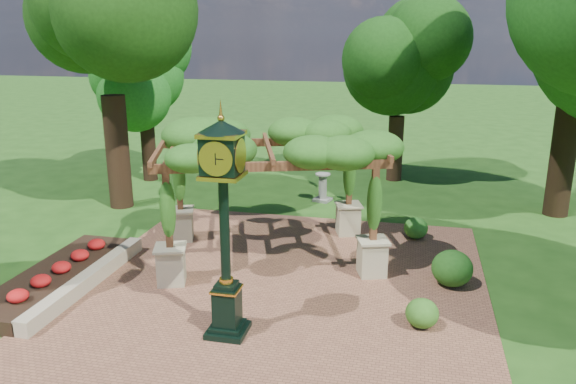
# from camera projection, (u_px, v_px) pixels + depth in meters

# --- Properties ---
(ground) EXTENTS (120.00, 120.00, 0.00)m
(ground) POSITION_uv_depth(u_px,v_px,m) (263.00, 318.00, 12.40)
(ground) COLOR #1E4714
(ground) RESTS_ON ground
(brick_plaza) EXTENTS (10.00, 12.00, 0.04)m
(brick_plaza) POSITION_uv_depth(u_px,v_px,m) (274.00, 297.00, 13.33)
(brick_plaza) COLOR brown
(brick_plaza) RESTS_ON ground
(border_wall) EXTENTS (0.35, 5.00, 0.40)m
(border_wall) POSITION_uv_depth(u_px,v_px,m) (88.00, 280.00, 13.80)
(border_wall) COLOR #C6B793
(border_wall) RESTS_ON ground
(flower_bed) EXTENTS (1.50, 5.00, 0.36)m
(flower_bed) POSITION_uv_depth(u_px,v_px,m) (56.00, 278.00, 13.99)
(flower_bed) COLOR red
(flower_bed) RESTS_ON ground
(pedestal_clock) EXTENTS (0.90, 0.90, 4.57)m
(pedestal_clock) POSITION_uv_depth(u_px,v_px,m) (224.00, 210.00, 10.97)
(pedestal_clock) COLOR black
(pedestal_clock) RESTS_ON brick_plaza
(pergola) EXTENTS (6.76, 5.35, 3.72)m
(pergola) POSITION_uv_depth(u_px,v_px,m) (268.00, 150.00, 14.93)
(pergola) COLOR #B9B08A
(pergola) RESTS_ON brick_plaza
(sundial) EXTENTS (0.72, 0.72, 1.05)m
(sundial) POSITION_uv_depth(u_px,v_px,m) (323.00, 189.00, 20.82)
(sundial) COLOR gray
(sundial) RESTS_ON ground
(shrub_front) EXTENTS (0.92, 0.92, 0.63)m
(shrub_front) POSITION_uv_depth(u_px,v_px,m) (422.00, 313.00, 11.87)
(shrub_front) COLOR #2D5F1B
(shrub_front) RESTS_ON brick_plaza
(shrub_mid) EXTENTS (1.25, 1.25, 0.90)m
(shrub_mid) POSITION_uv_depth(u_px,v_px,m) (452.00, 268.00, 13.79)
(shrub_mid) COLOR #205217
(shrub_mid) RESTS_ON brick_plaza
(shrub_back) EXTENTS (0.87, 0.87, 0.65)m
(shrub_back) POSITION_uv_depth(u_px,v_px,m) (416.00, 228.00, 16.98)
(shrub_back) COLOR #2A6C1F
(shrub_back) RESTS_ON brick_plaza
(tree_west_near) EXTENTS (4.61, 4.61, 10.29)m
(tree_west_near) POSITION_uv_depth(u_px,v_px,m) (105.00, 1.00, 18.40)
(tree_west_near) COLOR #342014
(tree_west_near) RESTS_ON ground
(tree_west_far) EXTENTS (3.46, 3.46, 6.64)m
(tree_west_far) POSITION_uv_depth(u_px,v_px,m) (143.00, 71.00, 22.70)
(tree_west_far) COLOR black
(tree_west_far) RESTS_ON ground
(tree_north) EXTENTS (3.60, 3.60, 7.02)m
(tree_north) POSITION_uv_depth(u_px,v_px,m) (400.00, 65.00, 22.62)
(tree_north) COLOR #382216
(tree_north) RESTS_ON ground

